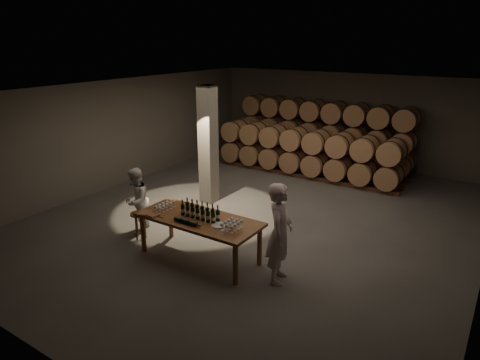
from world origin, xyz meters
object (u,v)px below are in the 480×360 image
Objects in this scene: person_man at (280,233)px; person_woman at (136,201)px; bottle_cluster at (200,212)px; tasting_table at (199,223)px; plate at (219,225)px; notebook_near at (152,215)px; stool at (139,218)px.

person_man reaches higher than person_woman.
person_man is at bearing 61.97° from person_woman.
tasting_table is at bearing -126.90° from bottle_cluster.
person_man is at bearing 4.75° from tasting_table.
plate is 0.19× the size of person_woman.
stool is (-0.84, 0.39, -0.41)m from notebook_near.
bottle_cluster is at bearing 33.83° from notebook_near.
stool is at bearing 178.94° from plate.
tasting_table is at bearing 57.00° from person_woman.
person_man is at bearing 10.37° from plate.
person_woman reaches higher than plate.
bottle_cluster reaches higher than notebook_near.
person_man is 1.25× the size of person_woman.
plate is (0.56, -0.07, 0.11)m from tasting_table.
tasting_table is 0.57m from plate.
person_man is (1.75, 0.12, -0.05)m from bottle_cluster.
notebook_near is 2.70m from person_man.
bottle_cluster reaches higher than plate.
stool is 0.48m from person_woman.
bottle_cluster reaches higher than stool.
bottle_cluster is 0.45× the size of person_man.
notebook_near reaches higher than stool.
tasting_table reaches higher than stool.
tasting_table is 1.68× the size of person_woman.
person_woman is (-2.58, 0.28, -0.13)m from plate.
person_woman is (-1.15, 0.63, -0.14)m from notebook_near.
tasting_table is at bearing 33.05° from notebook_near.
notebook_near is (-1.43, -0.34, 0.01)m from plate.
stool is 3.52m from person_man.
notebook_near is at bearing 85.99° from person_man.
person_man reaches higher than notebook_near.
person_man reaches higher than bottle_cluster.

